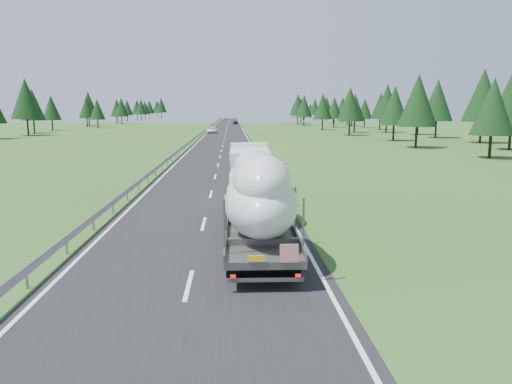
{
  "coord_description": "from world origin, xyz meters",
  "views": [
    {
      "loc": [
        1.49,
        -16.03,
        5.85
      ],
      "look_at": [
        2.6,
        7.08,
        1.98
      ],
      "focal_mm": 35.0,
      "sensor_mm": 36.0,
      "label": 1
    }
  ],
  "objects_px": {
    "distant_car_dark": "(235,122)",
    "boat_truck": "(255,185)",
    "distant_car_blue": "(224,119)",
    "highway_sign": "(262,130)",
    "distant_van": "(211,130)"
  },
  "relations": [
    {
      "from": "distant_car_dark",
      "to": "boat_truck",
      "type": "bearing_deg",
      "value": -94.44
    },
    {
      "from": "distant_car_blue",
      "to": "highway_sign",
      "type": "bearing_deg",
      "value": -92.33
    },
    {
      "from": "highway_sign",
      "to": "distant_car_dark",
      "type": "height_order",
      "value": "highway_sign"
    },
    {
      "from": "highway_sign",
      "to": "distant_car_blue",
      "type": "height_order",
      "value": "highway_sign"
    },
    {
      "from": "distant_van",
      "to": "boat_truck",
      "type": "bearing_deg",
      "value": -88.14
    },
    {
      "from": "distant_car_dark",
      "to": "distant_car_blue",
      "type": "distance_m",
      "value": 72.1
    },
    {
      "from": "boat_truck",
      "to": "distant_car_dark",
      "type": "relative_size",
      "value": 4.48
    },
    {
      "from": "distant_van",
      "to": "distant_car_dark",
      "type": "height_order",
      "value": "distant_van"
    },
    {
      "from": "boat_truck",
      "to": "distant_car_blue",
      "type": "height_order",
      "value": "boat_truck"
    },
    {
      "from": "highway_sign",
      "to": "boat_truck",
      "type": "height_order",
      "value": "boat_truck"
    },
    {
      "from": "highway_sign",
      "to": "distant_van",
      "type": "height_order",
      "value": "highway_sign"
    },
    {
      "from": "highway_sign",
      "to": "distant_car_dark",
      "type": "distance_m",
      "value": 96.76
    },
    {
      "from": "highway_sign",
      "to": "distant_car_dark",
      "type": "relative_size",
      "value": 0.61
    },
    {
      "from": "distant_car_blue",
      "to": "distant_car_dark",
      "type": "bearing_deg",
      "value": -91.36
    },
    {
      "from": "highway_sign",
      "to": "distant_car_dark",
      "type": "bearing_deg",
      "value": 92.61
    }
  ]
}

